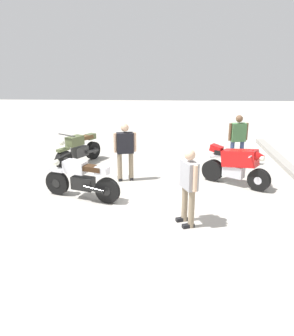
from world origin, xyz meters
name	(u,v)px	position (x,y,z in m)	size (l,w,h in m)	color
ground_plane	(133,215)	(0.00, 0.00, 0.00)	(40.00, 40.00, 0.00)	#B7B2A8
motorcycle_olive_vintage	(79,149)	(-3.86, -2.07, 0.49)	(1.75, 1.15, 1.07)	black
motorcycle_silver_cruiser	(82,179)	(-0.92, -1.35, 0.52)	(0.95, 2.01, 1.09)	black
motorcycle_red_sportbike	(236,165)	(-2.03, 2.66, 0.59)	(1.27, 1.71, 1.14)	black
person_in_black_shirt	(125,149)	(-2.30, -0.39, 0.94)	(0.40, 0.64, 1.65)	gray
person_in_green_shirt	(238,138)	(-3.83, 3.03, 0.93)	(0.38, 0.64, 1.65)	#384772
person_in_gray_shirt	(189,183)	(0.36, 1.20, 0.94)	(0.63, 0.44, 1.65)	gray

